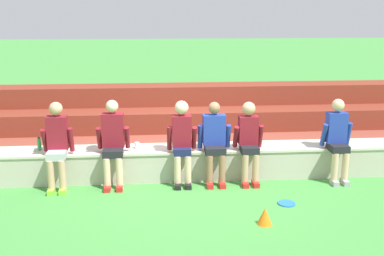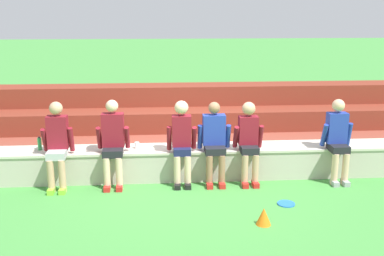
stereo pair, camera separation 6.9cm
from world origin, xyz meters
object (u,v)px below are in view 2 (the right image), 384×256
at_px(person_right_of_center, 214,140).
at_px(person_rightmost_edge, 338,138).
at_px(sports_cone, 264,216).
at_px(person_far_right, 249,140).
at_px(person_far_left, 57,143).
at_px(person_left_of_center, 113,140).
at_px(plastic_cup_left_end, 137,145).
at_px(frisbee, 286,204).
at_px(person_center, 182,140).
at_px(water_bottle_near_left, 40,144).

height_order(person_right_of_center, person_rightmost_edge, person_rightmost_edge).
bearing_deg(person_right_of_center, sports_cone, -73.54).
relative_size(person_far_right, person_rightmost_edge, 0.98).
height_order(person_far_left, sports_cone, person_far_left).
xyz_separation_m(person_left_of_center, sports_cone, (2.18, -1.66, -0.66)).
relative_size(plastic_cup_left_end, frisbee, 0.42).
bearing_deg(person_center, person_far_left, 179.99).
bearing_deg(sports_cone, person_left_of_center, 142.69).
distance_m(person_right_of_center, person_rightmost_edge, 2.10).
xyz_separation_m(person_far_left, water_bottle_near_left, (-0.37, 0.35, -0.11)).
bearing_deg(frisbee, water_bottle_near_left, 161.54).
bearing_deg(person_far_right, water_bottle_near_left, 174.70).
bearing_deg(frisbee, person_left_of_center, 159.14).
relative_size(person_right_of_center, sports_cone, 5.72).
distance_m(water_bottle_near_left, frisbee, 4.21).
relative_size(person_far_left, person_left_of_center, 0.99).
height_order(person_far_left, plastic_cup_left_end, person_far_left).
xyz_separation_m(person_left_of_center, person_center, (1.14, -0.05, -0.00)).
relative_size(person_far_left, water_bottle_near_left, 6.11).
xyz_separation_m(person_far_left, plastic_cup_left_end, (1.27, 0.32, -0.17)).
relative_size(person_far_right, plastic_cup_left_end, 12.41).
xyz_separation_m(person_left_of_center, person_rightmost_edge, (3.79, -0.06, -0.02)).
distance_m(person_center, plastic_cup_left_end, 0.84).
distance_m(plastic_cup_left_end, sports_cone, 2.68).
relative_size(person_right_of_center, person_rightmost_edge, 0.98).
bearing_deg(water_bottle_near_left, person_rightmost_edge, -4.10).
height_order(person_center, sports_cone, person_center).
height_order(water_bottle_near_left, frisbee, water_bottle_near_left).
xyz_separation_m(person_far_left, sports_cone, (3.07, -1.61, -0.65)).
relative_size(person_center, plastic_cup_left_end, 12.82).
relative_size(person_rightmost_edge, frisbee, 5.30).
height_order(person_far_left, water_bottle_near_left, person_far_left).
xyz_separation_m(person_right_of_center, person_far_right, (0.58, -0.02, 0.00)).
distance_m(person_left_of_center, water_bottle_near_left, 1.31).
distance_m(person_far_right, frisbee, 1.30).
relative_size(person_far_left, person_right_of_center, 1.04).
distance_m(person_right_of_center, plastic_cup_left_end, 1.35).
height_order(person_far_left, person_rightmost_edge, person_far_left).
relative_size(person_rightmost_edge, plastic_cup_left_end, 12.71).
bearing_deg(person_rightmost_edge, person_center, 179.65).
bearing_deg(person_far_right, plastic_cup_left_end, 170.86).
distance_m(person_left_of_center, person_right_of_center, 1.69).
relative_size(person_far_right, frisbee, 5.17).
distance_m(person_left_of_center, person_center, 1.14).
distance_m(person_left_of_center, person_far_right, 2.27).
height_order(plastic_cup_left_end, sports_cone, plastic_cup_left_end).
bearing_deg(person_left_of_center, frisbee, -20.86).
distance_m(person_far_left, person_center, 2.03).
bearing_deg(person_left_of_center, person_rightmost_edge, -0.98).
relative_size(person_center, person_right_of_center, 1.03).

